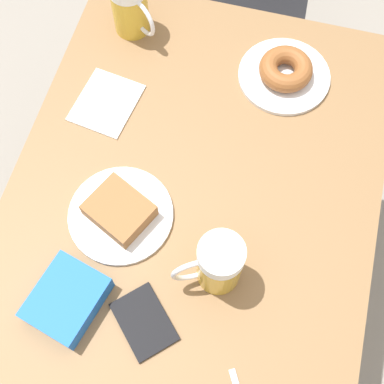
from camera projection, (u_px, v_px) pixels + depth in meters
name	position (u px, v px, depth m)	size (l,w,h in m)	color
ground_plane	(192.00, 282.00, 1.79)	(8.00, 8.00, 0.00)	gray
table	(192.00, 207.00, 1.18)	(0.78, 1.06, 0.73)	olive
plate_with_cake	(120.00, 213.00, 1.09)	(0.22, 0.22, 0.05)	silver
plate_with_donut	(285.00, 72.00, 1.23)	(0.21, 0.21, 0.05)	silver
beer_mug_left	(218.00, 264.00, 0.99)	(0.13, 0.09, 0.15)	gold
beer_mug_center	(131.00, 6.00, 1.24)	(0.12, 0.10, 0.15)	gold
napkin_folded	(106.00, 103.00, 1.22)	(0.15, 0.17, 0.00)	white
passport_near_edge	(144.00, 322.00, 1.02)	(0.15, 0.15, 0.01)	black
blue_pouch	(67.00, 300.00, 1.01)	(0.15, 0.17, 0.05)	blue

